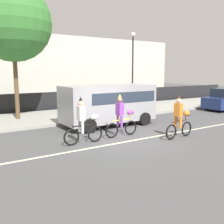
# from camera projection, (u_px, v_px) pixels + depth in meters

# --- Properties ---
(ground_plane) EXTENTS (80.00, 80.00, 0.00)m
(ground_plane) POSITION_uv_depth(u_px,v_px,m) (122.00, 139.00, 11.42)
(ground_plane) COLOR #4C4C4F
(road_centre_line) EXTENTS (36.00, 0.14, 0.01)m
(road_centre_line) POSITION_uv_depth(u_px,v_px,m) (129.00, 141.00, 11.00)
(road_centre_line) COLOR beige
(road_centre_line) RESTS_ON ground
(sidewalk_curb) EXTENTS (60.00, 5.00, 0.15)m
(sidewalk_curb) POSITION_uv_depth(u_px,v_px,m) (64.00, 116.00, 16.78)
(sidewalk_curb) COLOR #9E9B93
(sidewalk_curb) RESTS_ON ground
(fence_line) EXTENTS (40.00, 0.08, 1.40)m
(fence_line) POSITION_uv_depth(u_px,v_px,m) (48.00, 102.00, 19.09)
(fence_line) COLOR black
(fence_line) RESTS_ON ground
(building_backdrop) EXTENTS (28.00, 8.00, 6.19)m
(building_backdrop) POSITION_uv_depth(u_px,v_px,m) (38.00, 69.00, 26.95)
(building_backdrop) COLOR beige
(building_backdrop) RESTS_ON ground
(parade_cyclist_zebra) EXTENTS (1.72, 0.50, 1.92)m
(parade_cyclist_zebra) POSITION_uv_depth(u_px,v_px,m) (84.00, 123.00, 10.52)
(parade_cyclist_zebra) COLOR black
(parade_cyclist_zebra) RESTS_ON ground
(parade_cyclist_purple) EXTENTS (1.72, 0.50, 1.92)m
(parade_cyclist_purple) POSITION_uv_depth(u_px,v_px,m) (122.00, 118.00, 11.70)
(parade_cyclist_purple) COLOR black
(parade_cyclist_purple) RESTS_ON ground
(parade_cyclist_orange) EXTENTS (1.72, 0.50, 1.92)m
(parade_cyclist_orange) POSITION_uv_depth(u_px,v_px,m) (180.00, 119.00, 11.45)
(parade_cyclist_orange) COLOR black
(parade_cyclist_orange) RESTS_ON ground
(parked_van_grey) EXTENTS (5.00, 2.22, 2.18)m
(parked_van_grey) POSITION_uv_depth(u_px,v_px,m) (110.00, 102.00, 14.03)
(parked_van_grey) COLOR #99999E
(parked_van_grey) RESTS_ON ground
(street_lamp_post) EXTENTS (0.36, 0.36, 5.86)m
(street_lamp_post) POSITION_uv_depth(u_px,v_px,m) (133.00, 58.00, 21.34)
(street_lamp_post) COLOR black
(street_lamp_post) RESTS_ON sidewalk_curb
(street_tree_near_lamp) EXTENTS (4.31, 4.31, 7.57)m
(street_tree_near_lamp) POSITION_uv_depth(u_px,v_px,m) (13.00, 23.00, 14.53)
(street_tree_near_lamp) COLOR brown
(street_tree_near_lamp) RESTS_ON sidewalk_curb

